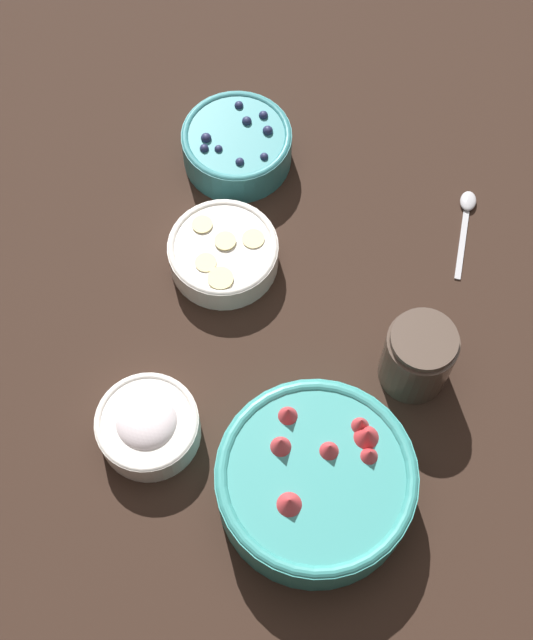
# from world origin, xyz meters

# --- Properties ---
(ground_plane) EXTENTS (4.00, 4.00, 0.00)m
(ground_plane) POSITION_xyz_m (0.00, 0.00, 0.00)
(ground_plane) COLOR black
(bowl_strawberries) EXTENTS (0.23, 0.23, 0.10)m
(bowl_strawberries) POSITION_xyz_m (-0.26, -0.08, 0.05)
(bowl_strawberries) COLOR teal
(bowl_strawberries) RESTS_ON ground_plane
(bowl_blueberries) EXTENTS (0.15, 0.15, 0.06)m
(bowl_blueberries) POSITION_xyz_m (0.17, 0.13, 0.03)
(bowl_blueberries) COLOR teal
(bowl_blueberries) RESTS_ON ground_plane
(bowl_bananas) EXTENTS (0.14, 0.14, 0.05)m
(bowl_bananas) POSITION_xyz_m (0.01, 0.10, 0.03)
(bowl_bananas) COLOR silver
(bowl_bananas) RESTS_ON ground_plane
(bowl_cream) EXTENTS (0.12, 0.12, 0.06)m
(bowl_cream) POSITION_xyz_m (-0.24, 0.13, 0.03)
(bowl_cream) COLOR silver
(bowl_cream) RESTS_ON ground_plane
(jar_chocolate) EXTENTS (0.09, 0.09, 0.10)m
(jar_chocolate) POSITION_xyz_m (-0.09, -0.17, 0.05)
(jar_chocolate) COLOR #4C3D33
(jar_chocolate) RESTS_ON ground_plane
(spoon) EXTENTS (0.14, 0.02, 0.01)m
(spoon) POSITION_xyz_m (0.16, -0.20, 0.00)
(spoon) COLOR #B2B2B7
(spoon) RESTS_ON ground_plane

